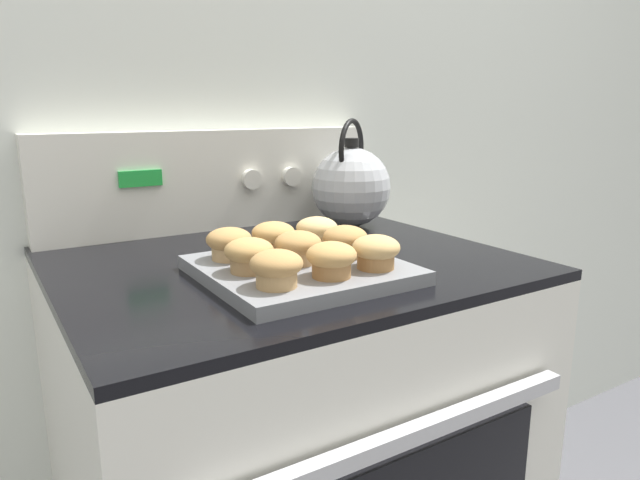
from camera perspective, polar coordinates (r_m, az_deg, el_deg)
The scene contains 14 objects.
wall_back at distance 1.32m, azimuth -11.63°, elevation 14.45°, with size 8.00×0.05×2.40m.
stove_range at distance 1.23m, azimuth -3.40°, elevation -22.52°, with size 0.78×0.70×0.90m.
control_panel at distance 1.29m, azimuth -10.34°, elevation 5.96°, with size 0.76×0.07×0.22m.
muffin_pan at distance 0.91m, azimuth -1.97°, elevation -3.00°, with size 0.30×0.30×0.02m.
muffin_r0_c0 at distance 0.79m, azimuth -4.38°, elevation -2.77°, with size 0.07×0.07×0.05m.
muffin_r0_c1 at distance 0.83m, azimuth 1.16°, elevation -1.90°, with size 0.07×0.07×0.05m.
muffin_r0_c2 at distance 0.88m, azimuth 5.61°, elevation -1.11°, with size 0.07×0.07×0.05m.
muffin_r1_c0 at distance 0.86m, azimuth -7.11°, elevation -1.42°, with size 0.07×0.07×0.05m.
muffin_r1_c1 at distance 0.90m, azimuth -2.21°, elevation -0.66°, with size 0.07×0.07×0.05m.
muffin_r1_c2 at distance 0.94m, azimuth 2.53°, elevation -0.05°, with size 0.07×0.07×0.05m.
muffin_r2_c0 at distance 0.94m, azimuth -9.08°, elevation -0.27°, with size 0.07×0.07×0.05m.
muffin_r2_c1 at distance 0.98m, azimuth -4.69°, elevation 0.39°, with size 0.07×0.07×0.05m.
muffin_r2_c2 at distance 1.02m, azimuth -0.32°, elevation 0.93°, with size 0.07×0.07×0.05m.
tea_kettle at distance 1.29m, azimuth 3.15°, elevation 5.46°, with size 0.20×0.18×0.24m.
Camera 1 is at (-0.47, -0.52, 1.17)m, focal length 32.00 mm.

